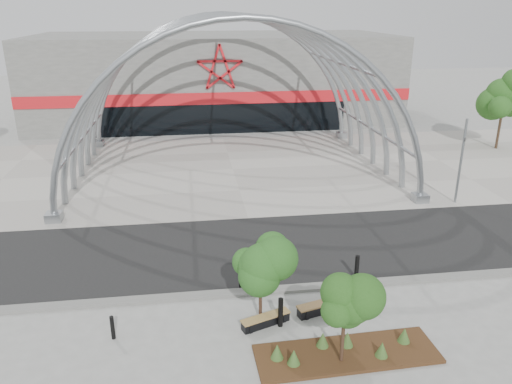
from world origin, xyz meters
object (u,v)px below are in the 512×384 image
Objects in this scene: street_tree_0 at (261,252)px; bench_0 at (266,321)px; signal_pole at (461,160)px; bench_1 at (322,307)px; street_tree_1 at (346,297)px; bollard_2 at (281,312)px.

street_tree_0 reaches higher than bench_0.
bench_1 is (-10.32, -9.50, -2.34)m from signal_pole.
signal_pole reaches higher than bench_0.
street_tree_1 reaches higher than bench_1.
bollard_2 reaches higher than bench_0.
signal_pole reaches higher than street_tree_0.
signal_pole is 14.22m from bench_1.
signal_pole reaches higher than bollard_2.
bollard_2 reaches higher than bench_1.
signal_pole is at bearing 38.68° from bench_0.
street_tree_1 is at bearing -130.42° from signal_pole.
street_tree_0 is 2.29m from bollard_2.
signal_pole is 16.16m from bench_0.
signal_pole is 2.64× the size of bench_0.
street_tree_1 is 3.24m from bollard_2.
bench_1 reaches higher than bench_0.
street_tree_0 is 1.12× the size of street_tree_1.
street_tree_0 reaches higher than bollard_2.
signal_pole is 4.42× the size of bollard_2.
signal_pole is 1.29× the size of street_tree_0.
bench_1 is (2.30, 0.13, -2.50)m from street_tree_0.
bench_1 is at bearing -137.36° from signal_pole.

